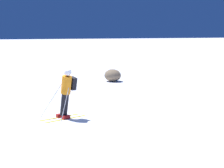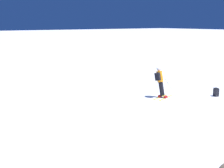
# 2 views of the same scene
# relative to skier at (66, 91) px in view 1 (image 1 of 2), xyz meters

# --- Properties ---
(ground_plane) EXTENTS (300.00, 300.00, 0.00)m
(ground_plane) POSITION_rel_skier_xyz_m (-0.37, -0.09, -1.02)
(ground_plane) COLOR white
(skier) EXTENTS (1.28, 1.77, 1.84)m
(skier) POSITION_rel_skier_xyz_m (0.00, 0.00, 0.00)
(skier) COLOR yellow
(skier) RESTS_ON ground
(exposed_boulder_0) EXTENTS (1.18, 1.00, 0.76)m
(exposed_boulder_0) POSITION_rel_skier_xyz_m (-8.64, 5.66, -0.64)
(exposed_boulder_0) COLOR #7A664C
(exposed_boulder_0) RESTS_ON ground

